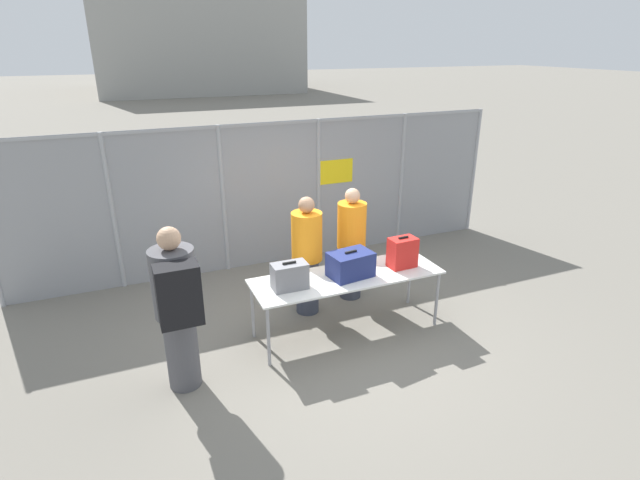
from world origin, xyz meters
TOP-DOWN VIEW (x-y plane):
  - ground_plane at (0.00, 0.00)m, footprint 120.00×120.00m
  - fence_section at (0.01, 2.40)m, footprint 8.08×0.07m
  - inspection_table at (0.16, -0.05)m, footprint 2.38×0.77m
  - suitcase_grey at (-0.61, -0.10)m, footprint 0.41×0.23m
  - suitcase_navy at (0.19, -0.08)m, footprint 0.56×0.41m
  - suitcase_red at (0.91, -0.08)m, footprint 0.35×0.23m
  - traveler_hooded at (-1.91, -0.41)m, footprint 0.45×0.70m
  - security_worker_near at (0.62, 0.77)m, footprint 0.40×0.40m
  - security_worker_far at (-0.11, 0.61)m, footprint 0.40×0.40m
  - utility_trailer at (1.29, 4.45)m, footprint 3.89×2.21m
  - distant_hangar at (4.46, 36.39)m, footprint 13.95×13.29m

SIDE VIEW (x-z plane):
  - ground_plane at x=0.00m, z-range 0.00..0.00m
  - utility_trailer at x=1.29m, z-range 0.07..0.73m
  - inspection_table at x=0.16m, z-range 0.34..1.13m
  - security_worker_near at x=0.62m, z-range 0.03..1.65m
  - security_worker_far at x=-0.11m, z-range 0.03..1.66m
  - suitcase_navy at x=0.19m, z-range 0.77..1.10m
  - suitcase_grey at x=-0.61m, z-range 0.77..1.11m
  - suitcase_red at x=0.91m, z-range 0.77..1.18m
  - traveler_hooded at x=-1.91m, z-range 0.09..1.90m
  - fence_section at x=0.01m, z-range 0.05..2.37m
  - distant_hangar at x=4.46m, z-range 0.00..7.37m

